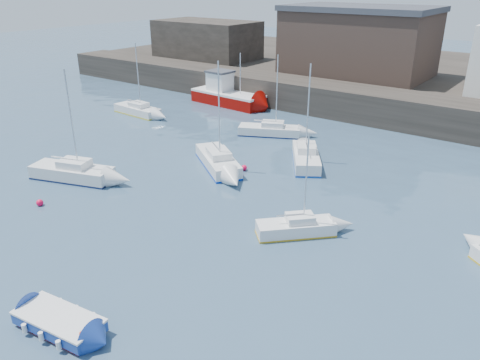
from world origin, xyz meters
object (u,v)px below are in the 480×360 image
Objects in this scene: blue_dinghy at (59,322)px; sailboat_a at (73,172)px; sailboat_e at (138,110)px; fishing_boat at (227,94)px; sailboat_h at (270,130)px; sailboat_f at (306,157)px; buoy_mid at (281,232)px; sailboat_b at (218,160)px; sailboat_c at (296,227)px; buoy_far at (244,170)px; buoy_near at (40,205)px.

blue_dinghy is 0.51× the size of sailboat_a.
sailboat_e is (-22.32, 24.41, 0.07)m from blue_dinghy.
fishing_boat is 12.31m from sailboat_h.
sailboat_f reaches higher than buoy_mid.
sailboat_b is 11.29m from sailboat_c.
sailboat_f is at bearing 92.88° from blue_dinghy.
sailboat_f is at bearing -35.02° from sailboat_h.
sailboat_f reaches higher than sailboat_h.
sailboat_f reaches higher than buoy_far.
sailboat_e reaches higher than buoy_near.
sailboat_f is 18.53× the size of buoy_mid.
sailboat_h is at bearing 97.05° from sailboat_b.
sailboat_b reaches higher than sailboat_e.
blue_dinghy is at bearing -62.46° from fishing_boat.
sailboat_c is at bearing -44.65° from fishing_boat.
sailboat_f is at bearing -5.28° from sailboat_e.
sailboat_f is at bearing 116.38° from sailboat_c.
sailboat_f is 5.03m from buoy_far.
blue_dinghy reaches higher than buoy_far.
sailboat_a reaches higher than sailboat_f.
fishing_boat is at bearing 135.35° from sailboat_c.
blue_dinghy is 9.27× the size of buoy_far.
sailboat_b is at bearing 109.00° from blue_dinghy.
sailboat_h is at bearing -33.54° from fishing_boat.
buoy_mid is (2.99, 12.17, -0.41)m from blue_dinghy.
sailboat_f is 17.36× the size of buoy_far.
sailboat_b is 19.71× the size of buoy_mid.
sailboat_b is 18.56× the size of buoy_near.
buoy_near is at bearing -156.22° from buoy_mid.
buoy_far is (-7.12, 6.28, 0.00)m from buoy_mid.
sailboat_c is at bearing 20.82° from buoy_mid.
blue_dinghy is 9.90× the size of buoy_mid.
sailboat_f reaches higher than sailboat_c.
buoy_far is (8.79, 8.66, -0.55)m from sailboat_a.
sailboat_a is at bearing -57.27° from sailboat_e.
sailboat_e is 16.88× the size of buoy_far.
buoy_mid is 9.50m from buoy_far.
blue_dinghy reaches higher than buoy_mid.
sailboat_e is 21.28m from sailboat_f.
blue_dinghy is at bearing -106.97° from sailboat_c.
buoy_mid is at bearing 76.19° from blue_dinghy.
sailboat_f is at bearing 58.95° from buoy_near.
sailboat_e is 19.15m from buoy_far.
buoy_near is (-4.90, -11.83, -0.52)m from sailboat_b.
sailboat_h is at bearing 71.44° from sailboat_a.
sailboat_f is at bearing 53.12° from buoy_far.
sailboat_e is 15.26m from sailboat_h.
sailboat_b reaches higher than sailboat_f.
blue_dinghy is 33.08m from sailboat_e.
fishing_boat is (-17.48, 33.52, 0.73)m from blue_dinghy.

